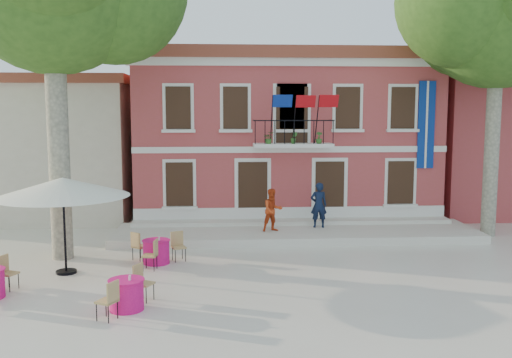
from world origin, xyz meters
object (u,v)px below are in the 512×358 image
Objects in this scene: pedestrian_navy at (319,205)px; pedestrian_orange at (273,210)px; cafe_table_1 at (126,293)px; cafe_table_3 at (156,250)px; plane_tree_east at (499,11)px; patio_umbrella at (63,187)px.

pedestrian_navy reaches higher than pedestrian_orange.
cafe_table_1 is 4.29m from cafe_table_3.
cafe_table_1 is at bearing -93.48° from cafe_table_3.
plane_tree_east is 7.11× the size of pedestrian_orange.
patio_umbrella is 9.92m from pedestrian_navy.
pedestrian_orange reaches higher than cafe_table_1.
patio_umbrella is 8.03m from pedestrian_orange.
plane_tree_east is at bearing 15.74° from patio_umbrella.
pedestrian_orange is at bearing 18.48° from pedestrian_navy.
cafe_table_3 is (2.61, 0.93, -2.19)m from patio_umbrella.
plane_tree_east is at bearing 175.65° from pedestrian_navy.
pedestrian_navy reaches higher than cafe_table_3.
pedestrian_navy is at bearing 1.26° from pedestrian_orange.
plane_tree_east is 2.96× the size of patio_umbrella.
patio_umbrella is 4.65m from cafe_table_1.
plane_tree_east reaches higher than cafe_table_1.
pedestrian_orange is at bearing 60.29° from cafe_table_1.
patio_umbrella reaches higher than cafe_table_1.
pedestrian_orange is at bearing 32.28° from patio_umbrella.
pedestrian_orange is at bearing -179.53° from plane_tree_east.
plane_tree_east is 15.38m from cafe_table_3.
pedestrian_orange is 5.26m from cafe_table_3.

